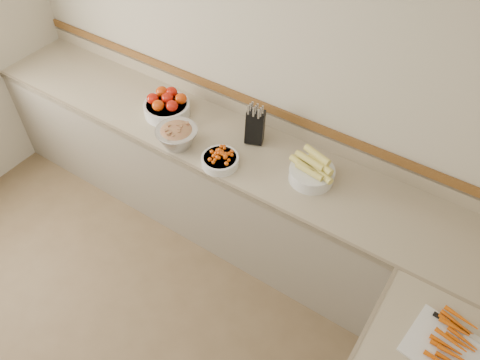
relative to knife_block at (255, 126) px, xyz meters
The scene contains 8 objects.
back_wall 0.38m from the knife_block, 131.08° to the left, with size 4.00×4.00×0.00m, color #BBB39A.
counter_back 0.60m from the knife_block, 141.98° to the right, with size 4.00×0.65×1.08m.
knife_block is the anchor object (origin of this frame).
tomato_bowl 0.69m from the knife_block, behind, with size 0.34×0.34×0.17m.
cherry_tomato_bowl 0.34m from the knife_block, 99.83° to the right, with size 0.25×0.25×0.13m.
corn_bowl 0.52m from the knife_block, 13.49° to the right, with size 0.32×0.29×0.21m.
rhubarb_bowl 0.53m from the knife_block, 140.17° to the right, with size 0.29×0.29×0.16m.
cutting_board 1.74m from the knife_block, 25.52° to the right, with size 0.43×0.37×0.06m.
Camera 1 is at (1.42, -0.26, 3.05)m, focal length 35.00 mm.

